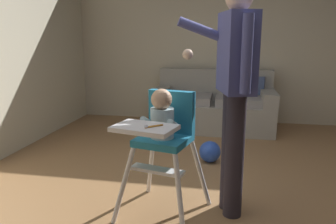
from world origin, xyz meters
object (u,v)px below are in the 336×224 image
(high_chair, at_px, (163,128))
(toy_ball, at_px, (210,152))
(couch, at_px, (214,106))
(adult_standing, at_px, (234,90))

(high_chair, relative_size, toy_ball, 4.21)
(couch, bearing_deg, adult_standing, 5.88)
(couch, height_order, toy_ball, couch)
(couch, xyz_separation_m, adult_standing, (0.25, -2.46, 0.63))
(adult_standing, bearing_deg, toy_ball, -92.42)
(couch, relative_size, adult_standing, 1.02)
(couch, xyz_separation_m, toy_ball, (0.03, -1.42, -0.22))
(adult_standing, bearing_deg, high_chair, 0.06)
(couch, height_order, high_chair, high_chair)
(couch, relative_size, high_chair, 1.76)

